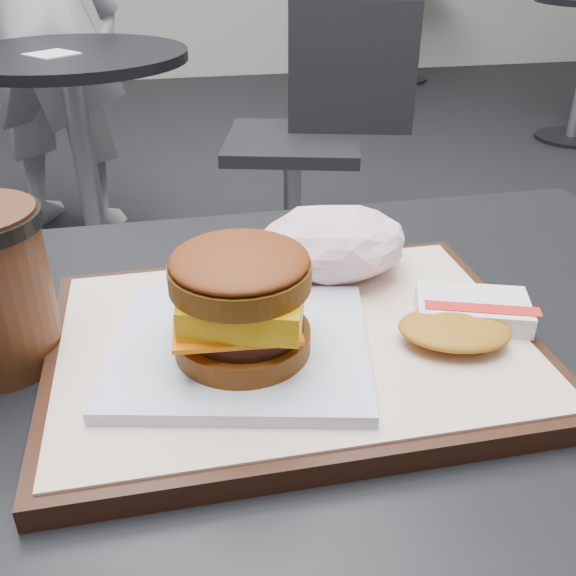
{
  "coord_description": "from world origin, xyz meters",
  "views": [
    {
      "loc": [
        -0.11,
        -0.41,
        1.07
      ],
      "look_at": [
        -0.03,
        -0.0,
        0.83
      ],
      "focal_mm": 40.0,
      "sensor_mm": 36.0,
      "label": 1
    }
  ],
  "objects_px": {
    "customer_table": "(318,512)",
    "neighbor_table": "(78,119)",
    "hash_brown": "(464,318)",
    "neighbor_chair": "(313,126)",
    "crumpled_wrapper": "(334,243)",
    "breakfast_sandwich": "(242,313)",
    "serving_tray": "(293,345)",
    "patron": "(36,5)"
  },
  "relations": [
    {
      "from": "serving_tray",
      "to": "breakfast_sandwich",
      "type": "height_order",
      "value": "breakfast_sandwich"
    },
    {
      "from": "breakfast_sandwich",
      "to": "hash_brown",
      "type": "height_order",
      "value": "breakfast_sandwich"
    },
    {
      "from": "crumpled_wrapper",
      "to": "breakfast_sandwich",
      "type": "bearing_deg",
      "value": -130.83
    },
    {
      "from": "neighbor_table",
      "to": "neighbor_chair",
      "type": "height_order",
      "value": "neighbor_chair"
    },
    {
      "from": "serving_tray",
      "to": "hash_brown",
      "type": "height_order",
      "value": "hash_brown"
    },
    {
      "from": "patron",
      "to": "neighbor_table",
      "type": "bearing_deg",
      "value": 129.69
    },
    {
      "from": "serving_tray",
      "to": "patron",
      "type": "xyz_separation_m",
      "value": [
        -0.46,
        2.15,
        0.05
      ]
    },
    {
      "from": "breakfast_sandwich",
      "to": "neighbor_table",
      "type": "height_order",
      "value": "breakfast_sandwich"
    },
    {
      "from": "hash_brown",
      "to": "neighbor_chair",
      "type": "height_order",
      "value": "neighbor_chair"
    },
    {
      "from": "customer_table",
      "to": "neighbor_table",
      "type": "height_order",
      "value": "customer_table"
    },
    {
      "from": "customer_table",
      "to": "serving_tray",
      "type": "bearing_deg",
      "value": 174.93
    },
    {
      "from": "customer_table",
      "to": "hash_brown",
      "type": "height_order",
      "value": "hash_brown"
    },
    {
      "from": "hash_brown",
      "to": "patron",
      "type": "xyz_separation_m",
      "value": [
        -0.6,
        2.17,
        0.03
      ]
    },
    {
      "from": "neighbor_table",
      "to": "patron",
      "type": "xyz_separation_m",
      "value": [
        -0.14,
        0.5,
        0.28
      ]
    },
    {
      "from": "hash_brown",
      "to": "patron",
      "type": "bearing_deg",
      "value": 105.4
    },
    {
      "from": "customer_table",
      "to": "neighbor_table",
      "type": "xyz_separation_m",
      "value": [
        -0.35,
        1.65,
        -0.03
      ]
    },
    {
      "from": "serving_tray",
      "to": "customer_table",
      "type": "bearing_deg",
      "value": -5.07
    },
    {
      "from": "hash_brown",
      "to": "neighbor_chair",
      "type": "distance_m",
      "value": 1.64
    },
    {
      "from": "breakfast_sandwich",
      "to": "neighbor_table",
      "type": "distance_m",
      "value": 1.72
    },
    {
      "from": "customer_table",
      "to": "neighbor_chair",
      "type": "relative_size",
      "value": 0.91
    },
    {
      "from": "breakfast_sandwich",
      "to": "customer_table",
      "type": "bearing_deg",
      "value": 16.52
    },
    {
      "from": "crumpled_wrapper",
      "to": "neighbor_table",
      "type": "distance_m",
      "value": 1.62
    },
    {
      "from": "serving_tray",
      "to": "neighbor_table",
      "type": "distance_m",
      "value": 1.7
    },
    {
      "from": "hash_brown",
      "to": "crumpled_wrapper",
      "type": "xyz_separation_m",
      "value": [
        -0.08,
        0.11,
        0.02
      ]
    },
    {
      "from": "neighbor_table",
      "to": "customer_table",
      "type": "bearing_deg",
      "value": -78.02
    },
    {
      "from": "customer_table",
      "to": "serving_tray",
      "type": "xyz_separation_m",
      "value": [
        -0.03,
        0.0,
        0.2
      ]
    },
    {
      "from": "serving_tray",
      "to": "neighbor_chair",
      "type": "xyz_separation_m",
      "value": [
        0.4,
        1.57,
        -0.27
      ]
    },
    {
      "from": "serving_tray",
      "to": "crumpled_wrapper",
      "type": "bearing_deg",
      "value": 58.25
    },
    {
      "from": "hash_brown",
      "to": "patron",
      "type": "distance_m",
      "value": 2.25
    },
    {
      "from": "neighbor_table",
      "to": "patron",
      "type": "bearing_deg",
      "value": 105.22
    },
    {
      "from": "serving_tray",
      "to": "hash_brown",
      "type": "distance_m",
      "value": 0.14
    },
    {
      "from": "serving_tray",
      "to": "breakfast_sandwich",
      "type": "distance_m",
      "value": 0.07
    },
    {
      "from": "neighbor_table",
      "to": "patron",
      "type": "relative_size",
      "value": 0.45
    },
    {
      "from": "hash_brown",
      "to": "customer_table",
      "type": "bearing_deg",
      "value": 171.23
    },
    {
      "from": "breakfast_sandwich",
      "to": "neighbor_table",
      "type": "relative_size",
      "value": 0.3
    },
    {
      "from": "neighbor_chair",
      "to": "hash_brown",
      "type": "bearing_deg",
      "value": -99.5
    },
    {
      "from": "neighbor_table",
      "to": "neighbor_chair",
      "type": "relative_size",
      "value": 0.85
    },
    {
      "from": "neighbor_table",
      "to": "crumpled_wrapper",
      "type": "bearing_deg",
      "value": -76.11
    },
    {
      "from": "breakfast_sandwich",
      "to": "serving_tray",
      "type": "bearing_deg",
      "value": 27.64
    },
    {
      "from": "patron",
      "to": "breakfast_sandwich",
      "type": "bearing_deg",
      "value": 125.38
    },
    {
      "from": "patron",
      "to": "customer_table",
      "type": "bearing_deg",
      "value": 127.21
    },
    {
      "from": "serving_tray",
      "to": "crumpled_wrapper",
      "type": "height_order",
      "value": "crumpled_wrapper"
    }
  ]
}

